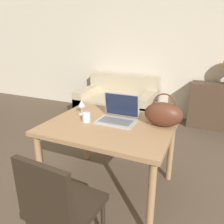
{
  "coord_description": "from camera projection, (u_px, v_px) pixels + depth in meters",
  "views": [
    {
      "loc": [
        0.69,
        -1.0,
        1.56
      ],
      "look_at": [
        -0.11,
        0.79,
        0.88
      ],
      "focal_mm": 35.0,
      "sensor_mm": 36.0,
      "label": 1
    }
  ],
  "objects": [
    {
      "name": "dining_table",
      "position": [
        110.0,
        132.0,
        2.15
      ],
      "size": [
        1.2,
        0.98,
        0.76
      ],
      "color": "#A87F56",
      "rests_on": "ground_plane"
    },
    {
      "name": "laptop",
      "position": [
        119.0,
        114.0,
        2.19
      ],
      "size": [
        0.38,
        0.3,
        0.26
      ],
      "color": "#ADADB2",
      "rests_on": "dining_table"
    },
    {
      "name": "drinking_glass",
      "position": [
        86.0,
        117.0,
        2.16
      ],
      "size": [
        0.08,
        0.08,
        0.09
      ],
      "color": "silver",
      "rests_on": "dining_table"
    },
    {
      "name": "chair",
      "position": [
        59.0,
        205.0,
        1.45
      ],
      "size": [
        0.47,
        0.47,
        0.88
      ],
      "rotation": [
        0.0,
        0.0,
        -0.06
      ],
      "color": "#2D2319",
      "rests_on": "ground_plane"
    },
    {
      "name": "wine_glass",
      "position": [
        81.0,
        104.0,
        2.34
      ],
      "size": [
        0.08,
        0.08,
        0.16
      ],
      "color": "silver",
      "rests_on": "dining_table"
    },
    {
      "name": "wall_back",
      "position": [
        173.0,
        48.0,
        4.11
      ],
      "size": [
        10.0,
        0.06,
        2.7
      ],
      "color": "beige",
      "rests_on": "ground_plane"
    },
    {
      "name": "handbag",
      "position": [
        163.0,
        114.0,
        2.02
      ],
      "size": [
        0.35,
        0.19,
        0.32
      ],
      "color": "#592D1E",
      "rests_on": "dining_table"
    },
    {
      "name": "couch",
      "position": [
        117.0,
        104.0,
        4.38
      ],
      "size": [
        1.46,
        0.93,
        0.82
      ],
      "color": "#C1B293",
      "rests_on": "ground_plane"
    }
  ]
}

